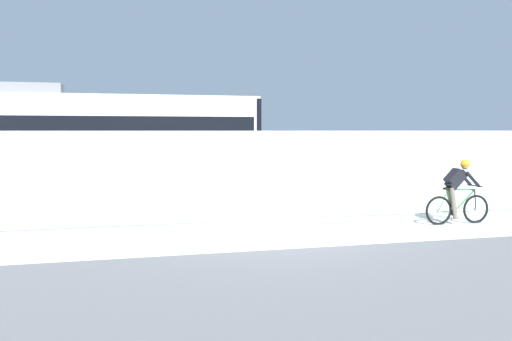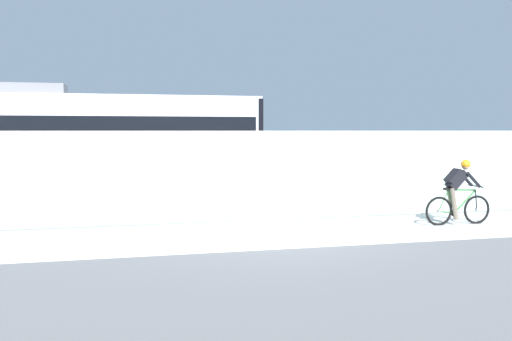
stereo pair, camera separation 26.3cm
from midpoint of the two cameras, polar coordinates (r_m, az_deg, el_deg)
ground_plane at (r=12.07m, az=1.96°, el=-6.75°), size 200.00×200.00×0.00m
bike_path_deck at (r=12.07m, az=1.96°, el=-6.73°), size 32.00×3.20×0.01m
glass_parapet at (r=13.74m, az=-0.18°, el=-2.99°), size 32.00×0.05×1.14m
concrete_barrier_wall at (r=15.43m, az=-1.80°, el=0.00°), size 32.00×0.36×2.31m
tram_rail_near at (r=17.96m, az=-3.50°, el=-3.08°), size 32.00×0.08×0.01m
tram_rail_far at (r=19.37m, az=-4.29°, el=-2.55°), size 32.00×0.08×0.01m
tram at (r=18.27m, az=-18.00°, el=2.78°), size 11.06×2.54×3.81m
cyclist_on_bike at (r=13.92m, az=20.43°, el=-2.21°), size 1.77×0.58×1.61m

